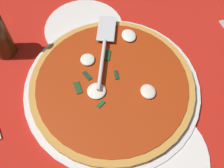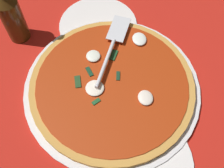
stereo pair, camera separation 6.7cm
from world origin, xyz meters
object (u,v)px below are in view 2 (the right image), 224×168
(dinner_plate_right, at_px, (98,25))
(pizza_server, at_px, (112,46))
(pizza, at_px, (112,84))
(beer_bottle, at_px, (10,13))
(dinner_plate_left, at_px, (134,163))

(dinner_plate_right, distance_m, pizza_server, 0.12)
(pizza, xyz_separation_m, pizza_server, (0.10, -0.02, 0.02))
(pizza, bearing_deg, pizza_server, -9.75)
(pizza, xyz_separation_m, beer_bottle, (0.22, 0.24, 0.07))
(dinner_plate_right, relative_size, pizza, 0.56)
(dinner_plate_left, xyz_separation_m, dinner_plate_right, (0.42, 0.02, 0.00))
(pizza_server, bearing_deg, dinner_plate_right, 37.45)
(dinner_plate_right, xyz_separation_m, pizza_server, (-0.12, -0.02, 0.04))
(pizza, bearing_deg, dinner_plate_right, 1.20)
(dinner_plate_right, height_order, pizza, pizza)
(dinner_plate_left, xyz_separation_m, beer_bottle, (0.42, 0.25, 0.09))
(dinner_plate_right, relative_size, beer_bottle, 0.96)
(dinner_plate_right, distance_m, pizza, 0.22)
(pizza, bearing_deg, beer_bottle, 47.15)
(pizza, distance_m, pizza_server, 0.11)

